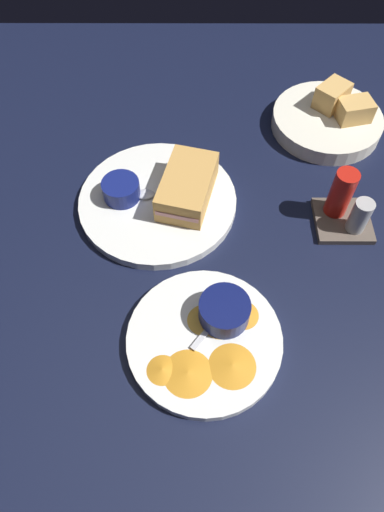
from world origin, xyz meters
TOP-DOWN VIEW (x-y plane):
  - ground_plane at (0.00, 0.00)cm, footprint 110.00×110.00cm
  - plate_sandwich_main at (0.52, -7.52)cm, footprint 26.32×26.32cm
  - sandwich_half_near at (0.19, -2.53)cm, footprint 14.57×10.57cm
  - ramekin_dark_sauce at (-0.02, -13.42)cm, footprint 6.20×6.20cm
  - spoon_by_dark_ramekin at (0.09, -8.26)cm, footprint 2.27×9.88cm
  - plate_chips_companion at (25.31, 0.05)cm, footprint 21.47×21.47cm
  - ramekin_light_gravy at (22.09, 2.73)cm, footprint 7.13×7.13cm
  - spoon_by_gravy_ramekin at (21.60, 2.87)cm, footprint 8.75×7.15cm
  - plantain_chip_scatter at (26.77, 0.76)cm, footprint 16.03×16.89cm
  - bread_basket_rear at (-18.87, 24.07)cm, footprint 20.54×20.54cm
  - condiment_caddy at (3.85, 22.70)cm, footprint 9.00×9.00cm

SIDE VIEW (x-z plane):
  - ground_plane at x=0.00cm, z-range -3.00..0.00cm
  - plate_sandwich_main at x=0.52cm, z-range 0.00..1.60cm
  - plate_chips_companion at x=25.31cm, z-range 0.00..1.60cm
  - plantain_chip_scatter at x=26.77cm, z-range 1.60..2.20cm
  - spoon_by_dark_ramekin at x=0.09cm, z-range 1.56..2.36cm
  - spoon_by_gravy_ramekin at x=21.60cm, z-range 1.56..2.36cm
  - bread_basket_rear at x=-18.87cm, z-range -1.67..5.70cm
  - ramekin_dark_sauce at x=-0.02cm, z-range 1.73..4.94cm
  - condiment_caddy at x=3.85cm, z-range -1.34..8.16cm
  - ramekin_light_gravy at x=22.09cm, z-range 1.74..5.14cm
  - sandwich_half_near at x=0.19cm, z-range 1.60..6.40cm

